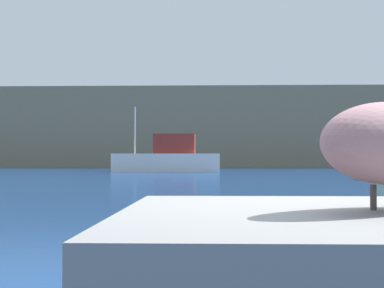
# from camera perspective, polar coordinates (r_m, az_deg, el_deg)

# --- Properties ---
(hillside_backdrop) EXTENTS (140.00, 16.49, 9.01)m
(hillside_backdrop) POSITION_cam_1_polar(r_m,az_deg,el_deg) (71.07, 2.28, 1.35)
(hillside_backdrop) COLOR #7F755B
(hillside_backdrop) RESTS_ON ground
(fishing_boat_white) EXTENTS (7.74, 2.44, 4.75)m
(fishing_boat_white) POSITION_cam_1_polar(r_m,az_deg,el_deg) (42.02, -2.35, -1.42)
(fishing_boat_white) COLOR white
(fishing_boat_white) RESTS_ON ground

